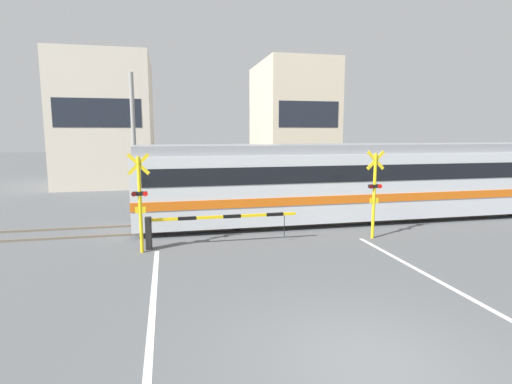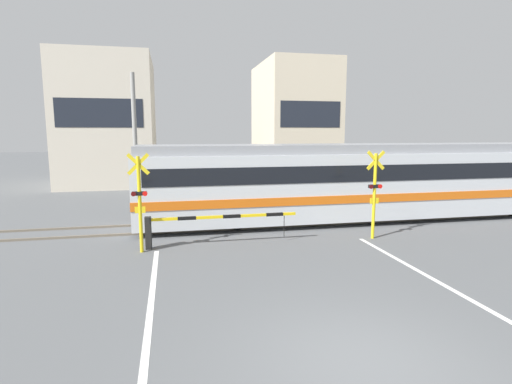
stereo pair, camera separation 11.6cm
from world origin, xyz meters
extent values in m
plane|color=#56595B|center=(0.00, 0.00, 0.00)|extent=(160.00, 160.00, 0.00)
cube|color=#6B6051|center=(0.00, 9.41, 0.04)|extent=(50.00, 0.10, 0.08)
cube|color=#6B6051|center=(0.00, 10.84, 0.04)|extent=(50.00, 0.10, 0.08)
cube|color=white|center=(-3.51, 1.57, 0.00)|extent=(0.14, 11.14, 0.01)
cube|color=white|center=(3.51, 1.57, 0.00)|extent=(0.14, 11.14, 0.01)
cube|color=silver|center=(5.74, 10.13, 1.56)|extent=(20.29, 2.86, 2.66)
cube|color=gray|center=(5.74, 10.13, 3.07)|extent=(20.09, 2.52, 0.36)
cube|color=orange|center=(5.74, 10.13, 1.16)|extent=(20.31, 2.92, 0.32)
cube|color=black|center=(5.74, 10.13, 2.16)|extent=(19.48, 2.90, 0.64)
cube|color=black|center=(-4.41, 10.13, 2.16)|extent=(0.03, 2.00, 0.80)
cylinder|color=black|center=(-0.55, 9.41, 0.38)|extent=(0.76, 0.12, 0.76)
cylinder|color=black|center=(-0.55, 10.84, 0.38)|extent=(0.76, 0.12, 0.76)
cylinder|color=black|center=(12.03, 9.41, 0.38)|extent=(0.76, 0.12, 0.76)
cylinder|color=black|center=(12.03, 10.84, 0.38)|extent=(0.76, 0.12, 0.76)
cube|color=black|center=(-3.76, 7.44, 0.53)|extent=(0.20, 0.20, 1.06)
cube|color=yellow|center=(-1.30, 7.44, 0.96)|extent=(4.93, 0.09, 0.09)
cube|color=black|center=(-2.53, 7.44, 0.96)|extent=(0.59, 0.10, 0.10)
cube|color=black|center=(-1.05, 7.44, 0.96)|extent=(0.59, 0.10, 0.10)
cube|color=black|center=(0.43, 7.44, 0.96)|extent=(0.59, 0.10, 0.10)
cylinder|color=black|center=(0.77, 7.44, 0.53)|extent=(0.02, 0.02, 0.77)
cube|color=black|center=(3.76, 13.14, 0.53)|extent=(0.20, 0.20, 1.06)
cube|color=yellow|center=(1.30, 13.14, 0.96)|extent=(4.93, 0.09, 0.09)
cube|color=black|center=(2.53, 13.14, 0.96)|extent=(0.59, 0.10, 0.10)
cube|color=black|center=(1.05, 13.14, 0.96)|extent=(0.59, 0.10, 0.10)
cube|color=black|center=(-0.43, 13.14, 0.96)|extent=(0.59, 0.10, 0.10)
cylinder|color=black|center=(-0.77, 13.14, 0.53)|extent=(0.02, 0.02, 0.77)
cylinder|color=yellow|center=(-3.96, 7.14, 1.51)|extent=(0.11, 0.11, 3.02)
cube|color=yellow|center=(-3.96, 7.14, 2.78)|extent=(0.68, 0.04, 0.68)
cube|color=yellow|center=(-3.96, 7.14, 2.78)|extent=(0.68, 0.04, 0.68)
cube|color=black|center=(-3.96, 7.14, 1.87)|extent=(0.44, 0.12, 0.12)
cylinder|color=#4C0C0C|center=(-4.13, 7.06, 1.87)|extent=(0.15, 0.03, 0.15)
cylinder|color=red|center=(-3.79, 7.06, 1.87)|extent=(0.15, 0.03, 0.15)
cube|color=yellow|center=(-3.96, 7.12, 1.36)|extent=(0.32, 0.03, 0.20)
cylinder|color=yellow|center=(3.96, 7.14, 1.51)|extent=(0.11, 0.11, 3.02)
cube|color=yellow|center=(3.96, 7.14, 2.78)|extent=(0.68, 0.04, 0.68)
cube|color=yellow|center=(3.96, 7.14, 2.78)|extent=(0.68, 0.04, 0.68)
cube|color=black|center=(3.96, 7.14, 1.87)|extent=(0.44, 0.12, 0.12)
cylinder|color=#4C0C0C|center=(3.79, 7.06, 1.87)|extent=(0.15, 0.03, 0.15)
cylinder|color=red|center=(4.13, 7.06, 1.87)|extent=(0.15, 0.03, 0.15)
cube|color=yellow|center=(3.96, 7.12, 1.36)|extent=(0.32, 0.03, 0.20)
cylinder|color=#33384C|center=(0.27, 15.20, 0.42)|extent=(0.13, 0.13, 0.83)
cylinder|color=#33384C|center=(0.41, 15.20, 0.42)|extent=(0.13, 0.13, 0.83)
cube|color=maroon|center=(0.34, 15.20, 1.16)|extent=(0.38, 0.22, 0.66)
sphere|color=tan|center=(0.34, 15.20, 1.61)|extent=(0.22, 0.22, 0.22)
cube|color=beige|center=(-7.27, 25.51, 4.51)|extent=(6.31, 7.94, 9.03)
cube|color=#1E232D|center=(-7.27, 21.53, 4.96)|extent=(5.30, 0.03, 1.81)
cube|color=beige|center=(6.73, 25.51, 4.56)|extent=(5.24, 7.94, 9.11)
cube|color=#1E232D|center=(6.73, 21.53, 5.01)|extent=(4.40, 0.03, 1.82)
cylinder|color=gray|center=(-4.71, 15.64, 3.34)|extent=(0.22, 0.22, 6.67)
camera|label=1|loc=(-3.11, -5.47, 3.72)|focal=28.00mm
camera|label=2|loc=(-3.00, -5.49, 3.72)|focal=28.00mm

